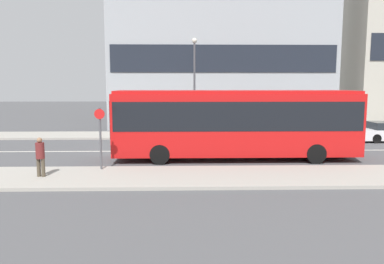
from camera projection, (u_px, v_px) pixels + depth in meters
name	position (u px, v px, depth m)	size (l,w,h in m)	color
ground_plane	(140.00, 151.00, 21.39)	(120.00, 120.00, 0.00)	#4F4F51
sidewalk_near	(123.00, 177.00, 15.19)	(44.00, 3.50, 0.13)	#A39E93
sidewalk_far	(150.00, 135.00, 27.58)	(44.00, 3.50, 0.13)	#A39E93
lane_centerline	(140.00, 151.00, 21.39)	(41.80, 0.16, 0.01)	silver
apartment_block_left_tower	(222.00, 3.00, 31.61)	(19.11, 4.15, 21.26)	#9EA3A8
city_bus	(235.00, 120.00, 18.87)	(12.20, 2.55, 3.50)	red
parked_car_0	(314.00, 132.00, 25.14)	(4.48, 1.82, 1.26)	navy
pedestrian_near_stop	(40.00, 155.00, 14.92)	(0.34, 0.34, 1.59)	#4C4233
bus_stop_sign	(100.00, 133.00, 16.14)	(0.44, 0.12, 2.69)	#4C4C51
street_lamp	(194.00, 77.00, 25.81)	(0.36, 0.36, 6.80)	#4C4C51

